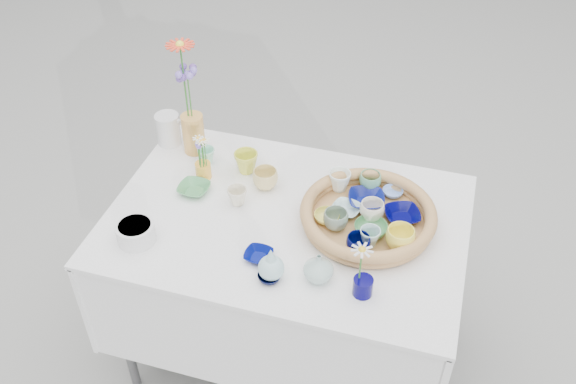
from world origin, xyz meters
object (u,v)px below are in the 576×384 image
(wicker_tray, at_px, (368,216))
(display_table, at_px, (287,348))
(bud_vase_seafoam, at_px, (318,267))
(tall_vase_yellow, at_px, (193,134))

(wicker_tray, bearing_deg, display_table, -169.88)
(display_table, xyz_separation_m, bud_vase_seafoam, (0.18, -0.24, 0.82))
(display_table, distance_m, tall_vase_yellow, 1.01)
(bud_vase_seafoam, distance_m, tall_vase_yellow, 0.83)
(display_table, relative_size, tall_vase_yellow, 7.68)
(tall_vase_yellow, bearing_deg, bud_vase_seafoam, -39.11)
(display_table, bearing_deg, bud_vase_seafoam, -53.74)
(display_table, height_order, tall_vase_yellow, tall_vase_yellow)
(wicker_tray, xyz_separation_m, tall_vase_yellow, (-0.75, 0.23, 0.04))
(bud_vase_seafoam, relative_size, tall_vase_yellow, 0.61)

